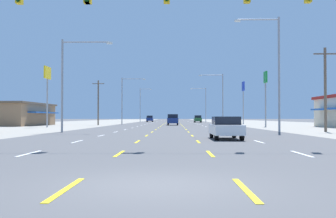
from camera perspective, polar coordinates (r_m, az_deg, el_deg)
The scene contains 21 objects.
ground_plane at distance 74.19m, azimuth 0.61°, elevation -2.31°, with size 572.00×572.00×0.00m, color #4C4C4F.
lot_apron_left at distance 78.33m, azimuth -17.83°, elevation -2.19°, with size 28.00×440.00×0.01m, color gray.
lot_apron_right at distance 78.10m, azimuth 19.10°, elevation -2.19°, with size 28.00×440.00×0.01m, color gray.
lane_markings at distance 112.69m, azimuth 0.70°, elevation -1.94°, with size 10.64×227.60×0.01m.
signal_span_wire at distance 19.85m, azimuth -0.85°, elevation 11.30°, with size 26.78×0.53×9.53m.
sedan_inner_right_nearest at distance 25.64m, azimuth 8.37°, elevation -2.66°, with size 1.80×4.50×1.46m.
suv_center_turn_near at distance 71.16m, azimuth 0.70°, elevation -1.53°, with size 1.98×4.90×1.98m.
suv_far_right_mid at distance 109.28m, azimuth 4.33°, elevation -1.42°, with size 1.98×4.90×1.98m.
suv_far_left_midfar at distance 123.45m, azimuth -2.65°, elevation -1.40°, with size 1.98×4.90×1.98m.
storefront_left_row_1 at distance 73.68m, azimuth -21.79°, elevation -0.69°, with size 12.01×17.78×3.92m.
pole_sign_left_row_1 at distance 58.56m, azimuth -17.08°, elevation 4.04°, with size 0.24×2.55×8.62m.
pole_sign_right_row_1 at distance 61.92m, azimuth 13.95°, elevation 3.24°, with size 0.24×1.61×8.43m.
pole_sign_right_row_2 at distance 85.15m, azimuth 10.85°, elevation 2.48°, with size 0.24×2.15×8.99m.
streetlight_left_row_0 at distance 38.20m, azimuth -14.25°, elevation 4.51°, with size 4.80×0.26×8.75m.
streetlight_right_row_0 at distance 38.17m, azimuth 15.22°, elevation 6.04°, with size 4.21×0.26×10.81m.
streetlight_left_row_1 at distance 79.75m, azimuth -6.30°, elevation 1.77°, with size 4.85×0.26×9.45m.
streetlight_right_row_1 at distance 79.69m, azimuth 7.57°, elevation 2.06°, with size 4.90×0.26×10.19m.
streetlight_left_row_2 at distance 121.85m, azimuth -3.92°, elevation 0.91°, with size 3.56×0.26×10.46m.
streetlight_right_row_2 at distance 121.79m, azimuth 5.27°, elevation 1.02°, with size 4.83×0.26×10.60m.
utility_pole_right_row_0 at distance 41.28m, azimuth 21.83°, elevation 2.88°, with size 2.20×0.26×8.21m.
utility_pole_left_row_1 at distance 72.63m, azimuth -10.08°, elevation 1.05°, with size 2.20×0.26×8.15m.
Camera 1 is at (0.36, -8.18, 1.40)m, focal length 42.07 mm.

